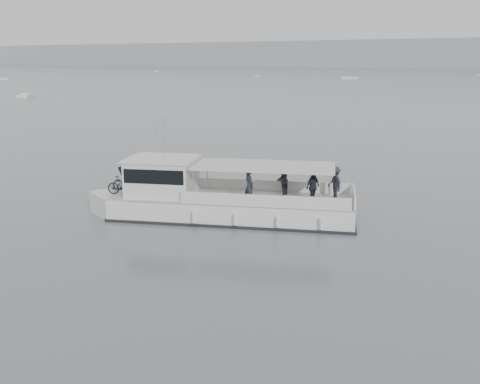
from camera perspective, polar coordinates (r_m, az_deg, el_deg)
The scene contains 3 objects.
ground at distance 32.46m, azimuth 1.38°, elevation -1.59°, with size 1400.00×1400.00×0.00m, color #50585E.
tour_boat at distance 30.08m, azimuth -3.34°, elevation -0.79°, with size 15.11×7.93×6.42m.
moored_fleet at distance 227.39m, azimuth 13.11°, elevation 11.51°, with size 435.66×271.89×10.27m.
Camera 1 is at (14.41, -27.76, 8.70)m, focal length 40.00 mm.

